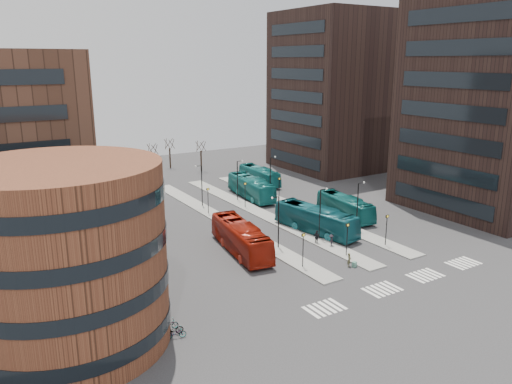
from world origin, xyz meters
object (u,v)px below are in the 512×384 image
teal_bus_b (251,187)px  bicycle_near (176,333)px  teal_bus_a (316,219)px  commuter_c (331,241)px  traveller (349,260)px  bicycle_mid (173,329)px  teal_bus_c (345,206)px  commuter_b (317,237)px  commuter_a (271,250)px  red_bus (241,238)px  suitcase (354,264)px  teal_bus_d (259,176)px  bicycle_far (168,325)px

teal_bus_b → bicycle_near: teal_bus_b is taller
teal_bus_a → bicycle_near: (-24.67, -13.80, -1.25)m
teal_bus_b → commuter_c: 23.34m
traveller → bicycle_mid: (-20.96, -2.92, -0.24)m
teal_bus_c → traveller: (-11.20, -13.33, -0.74)m
commuter_b → bicycle_near: size_ratio=1.02×
commuter_a → commuter_c: 7.74m
teal_bus_c → commuter_c: size_ratio=7.30×
commuter_c → bicycle_mid: commuter_c is taller
traveller → commuter_b: 7.09m
red_bus → commuter_c: 10.60m
red_bus → bicycle_mid: size_ratio=7.19×
suitcase → teal_bus_d: size_ratio=0.05×
commuter_c → teal_bus_b: bearing=-150.3°
teal_bus_c → commuter_c: (-9.05, -7.85, -0.76)m
red_bus → commuter_b: size_ratio=7.29×
suitcase → traveller: bearing=122.5°
bicycle_mid → suitcase: bearing=-75.2°
teal_bus_c → commuter_b: (-9.96, -6.35, -0.65)m
commuter_a → bicycle_far: (-15.44, -8.46, -0.37)m
teal_bus_c → traveller: size_ratio=7.14×
bicycle_mid → teal_bus_a: bearing=-53.7°
teal_bus_b → teal_bus_a: bearing=-89.6°
suitcase → bicycle_far: bicycle_far is taller
teal_bus_d → traveller: 37.31m
red_bus → bicycle_near: red_bus is taller
teal_bus_b → bicycle_near: 41.43m
bicycle_near → traveller: bearing=-63.8°
traveller → bicycle_mid: 21.16m
suitcase → bicycle_mid: bearing=173.8°
teal_bus_c → bicycle_near: (-32.16, -16.77, -1.05)m
traveller → commuter_c: 5.89m
teal_bus_b → bicycle_mid: size_ratio=7.01×
suitcase → teal_bus_c: (10.80, 13.72, 1.20)m
red_bus → traveller: bearing=-43.3°
traveller → teal_bus_c: bearing=20.8°
commuter_b → commuter_c: 1.76m
teal_bus_b → traveller: 29.10m
teal_bus_a → commuter_c: teal_bus_a is taller
red_bus → teal_bus_a: size_ratio=1.01×
teal_bus_d → commuter_c: teal_bus_d is taller
bicycle_far → suitcase: bearing=-80.5°
bicycle_near → teal_bus_d: bearing=-22.6°
commuter_b → bicycle_mid: (-22.20, -9.90, -0.33)m
teal_bus_d → bicycle_far: size_ratio=6.55×
red_bus → commuter_b: 9.23m
teal_bus_b → bicycle_mid: 41.02m
commuter_a → bicycle_mid: commuter_a is taller
commuter_c → suitcase: bearing=20.7°
teal_bus_b → teal_bus_c: (5.93, -15.27, -0.18)m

